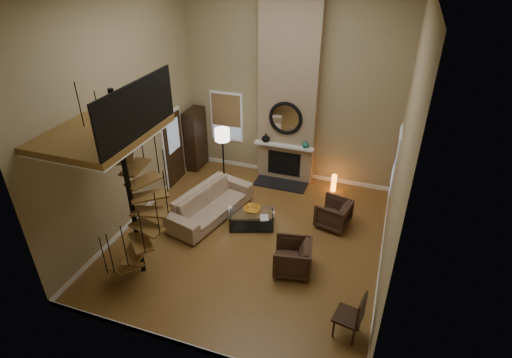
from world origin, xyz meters
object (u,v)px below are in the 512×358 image
(sofa, at_px, (211,203))
(floor_lamp, at_px, (222,139))
(side_chair, at_px, (353,315))
(coffee_table, at_px, (251,218))
(accent_lamp, at_px, (334,183))
(armchair_far, at_px, (296,258))
(armchair_near, at_px, (336,215))
(hutch, at_px, (196,138))

(sofa, relative_size, floor_lamp, 1.43)
(sofa, distance_m, floor_lamp, 1.91)
(sofa, xyz_separation_m, side_chair, (3.90, -2.56, 0.13))
(coffee_table, bearing_deg, side_chair, -41.47)
(coffee_table, relative_size, accent_lamp, 2.46)
(armchair_far, xyz_separation_m, coffee_table, (-1.40, 1.13, -0.07))
(armchair_near, bearing_deg, floor_lamp, -93.96)
(armchair_far, height_order, side_chair, side_chair)
(coffee_table, bearing_deg, armchair_far, -38.90)
(hutch, bearing_deg, side_chair, -41.87)
(armchair_near, xyz_separation_m, coffee_table, (-1.94, -0.71, -0.07))
(armchair_near, bearing_deg, coffee_table, -57.33)
(armchair_near, relative_size, floor_lamp, 0.44)
(armchair_near, bearing_deg, side_chair, 27.15)
(coffee_table, bearing_deg, armchair_near, 20.14)
(accent_lamp, bearing_deg, sofa, -140.94)
(hutch, bearing_deg, armchair_far, -41.14)
(hutch, relative_size, armchair_far, 2.27)
(sofa, xyz_separation_m, floor_lamp, (-0.31, 1.59, 1.02))
(armchair_far, bearing_deg, hutch, -141.92)
(sofa, distance_m, side_chair, 4.67)
(armchair_far, bearing_deg, floor_lamp, -145.70)
(coffee_table, distance_m, accent_lamp, 2.85)
(side_chair, bearing_deg, hutch, 138.13)
(coffee_table, xyz_separation_m, floor_lamp, (-1.45, 1.71, 1.13))
(sofa, relative_size, side_chair, 2.48)
(armchair_near, xyz_separation_m, floor_lamp, (-3.38, 1.00, 1.06))
(armchair_near, height_order, floor_lamp, floor_lamp)
(floor_lamp, height_order, side_chair, floor_lamp)
(hutch, bearing_deg, armchair_near, -20.30)
(hutch, xyz_separation_m, armchair_far, (4.05, -3.54, -0.60))
(armchair_far, bearing_deg, accent_lamp, 165.89)
(accent_lamp, relative_size, side_chair, 0.51)
(floor_lamp, bearing_deg, armchair_near, -16.49)
(hutch, relative_size, armchair_near, 2.38)
(hutch, xyz_separation_m, side_chair, (5.40, -4.84, -0.42))
(sofa, height_order, armchair_near, sofa)
(armchair_near, height_order, armchair_far, armchair_far)
(armchair_near, height_order, side_chair, side_chair)
(coffee_table, distance_m, side_chair, 3.69)
(accent_lamp, bearing_deg, armchair_near, -78.68)
(coffee_table, height_order, accent_lamp, accent_lamp)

